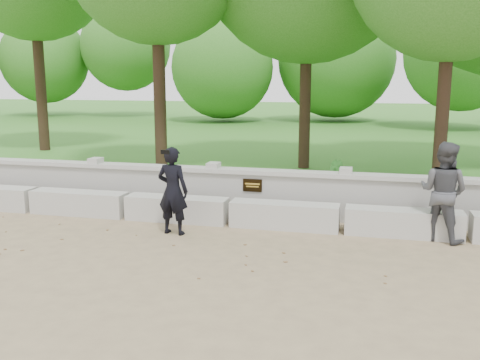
% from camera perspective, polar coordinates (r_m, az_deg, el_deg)
% --- Properties ---
extents(ground, '(80.00, 80.00, 0.00)m').
position_cam_1_polar(ground, '(7.94, -4.74, -8.29)').
color(ground, '#96815C').
rests_on(ground, ground).
extents(lawn, '(40.00, 22.00, 0.25)m').
position_cam_1_polar(lawn, '(21.38, 7.32, 4.10)').
color(lawn, '#317128').
rests_on(lawn, ground).
extents(concrete_bench, '(11.90, 0.45, 0.45)m').
position_cam_1_polar(concrete_bench, '(9.61, -1.15, -3.44)').
color(concrete_bench, '#A6A49D').
rests_on(concrete_bench, ground).
extents(parapet_wall, '(12.50, 0.35, 0.90)m').
position_cam_1_polar(parapet_wall, '(10.22, -0.13, -1.20)').
color(parapet_wall, '#9C9A93').
rests_on(parapet_wall, ground).
extents(man_main, '(0.58, 0.52, 1.48)m').
position_cam_1_polar(man_main, '(8.98, -7.18, -1.15)').
color(man_main, black).
rests_on(man_main, ground).
extents(visitor_left, '(0.98, 0.92, 1.61)m').
position_cam_1_polar(visitor_left, '(9.15, 20.86, -1.17)').
color(visitor_left, '#434448').
rests_on(visitor_left, ground).
extents(shrub_a, '(0.35, 0.32, 0.56)m').
position_cam_1_polar(shrub_a, '(11.35, -7.31, 0.26)').
color(shrub_a, '#2D7026').
rests_on(shrub_a, lawn).
extents(shrub_b, '(0.44, 0.45, 0.64)m').
position_cam_1_polar(shrub_b, '(11.51, 10.17, 0.51)').
color(shrub_b, '#2D7026').
rests_on(shrub_b, lawn).
extents(shrub_c, '(0.77, 0.77, 0.65)m').
position_cam_1_polar(shrub_c, '(10.60, 12.06, -0.41)').
color(shrub_c, '#2D7026').
rests_on(shrub_c, lawn).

